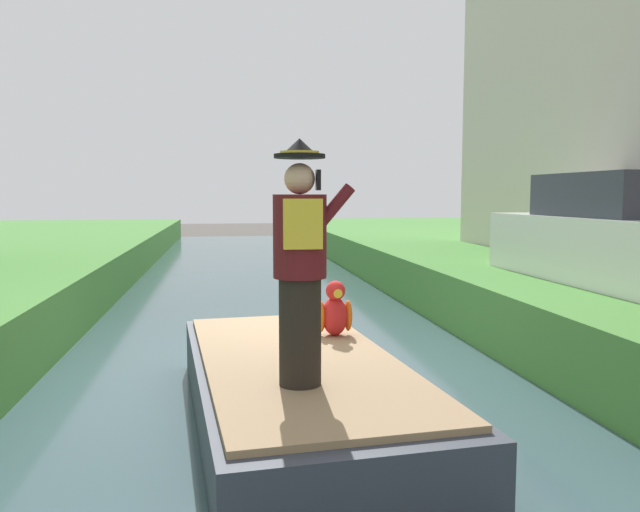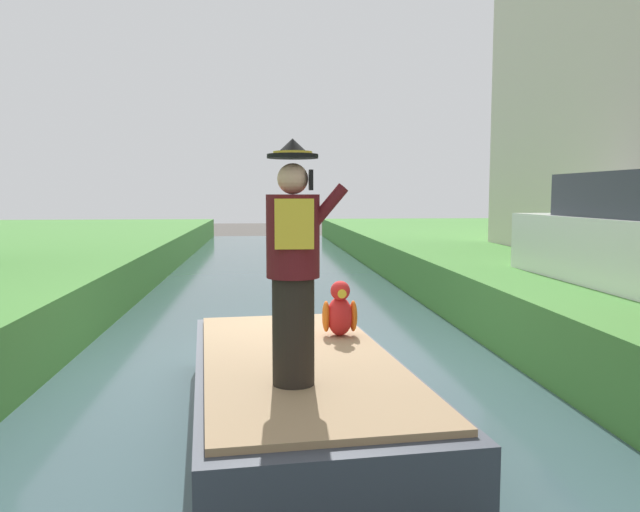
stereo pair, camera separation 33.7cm
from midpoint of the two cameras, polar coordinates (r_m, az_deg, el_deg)
ground_plane at (r=7.57m, az=-4.90°, el=-10.92°), size 80.00×80.00×0.00m
canal_water at (r=7.55m, az=-4.91°, el=-10.55°), size 5.36×48.00×0.10m
boat at (r=5.75m, az=-3.70°, el=-12.10°), size 2.18×4.35×0.61m
person_pirate at (r=4.69m, az=-3.84°, el=-0.70°), size 0.61×0.42×1.85m
parrot_plush at (r=6.43m, az=-0.15°, el=-5.10°), size 0.36×0.34×0.57m
parked_car_white at (r=9.63m, az=23.98°, el=1.68°), size 1.76×4.03×1.50m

